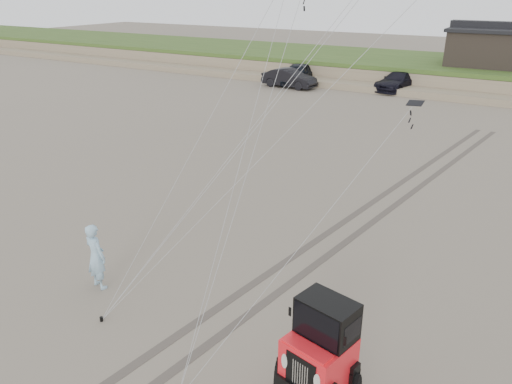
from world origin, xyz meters
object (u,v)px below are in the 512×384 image
jeep (318,373)px  cabin (491,46)px  truck_a (297,74)px  truck_c (399,81)px  truck_b (289,78)px  man (96,256)px

jeep → cabin: bearing=106.0°
truck_a → truck_c: bearing=-2.3°
cabin → truck_c: 7.92m
cabin → truck_b: bearing=-148.6°
truck_a → jeep: (15.83, -31.01, 0.15)m
cabin → man: 36.99m
cabin → truck_b: size_ratio=1.42×
truck_b → jeep: (15.75, -29.38, 0.26)m
cabin → truck_b: (-13.54, -8.25, -2.50)m
truck_a → man: bearing=-86.8°
truck_c → jeep: (7.78, -32.58, 0.26)m
truck_a → man: 31.29m
truck_b → jeep: jeep is taller
truck_a → jeep: jeep is taller
cabin → truck_a: size_ratio=1.29×
cabin → truck_c: bearing=-137.8°
truck_a → truck_b: (0.08, -1.63, -0.10)m
truck_b → cabin: bearing=-54.0°
cabin → jeep: bearing=-86.6°
truck_c → man: size_ratio=2.71×
man → truck_b: bearing=-62.7°
truck_c → man: man is taller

